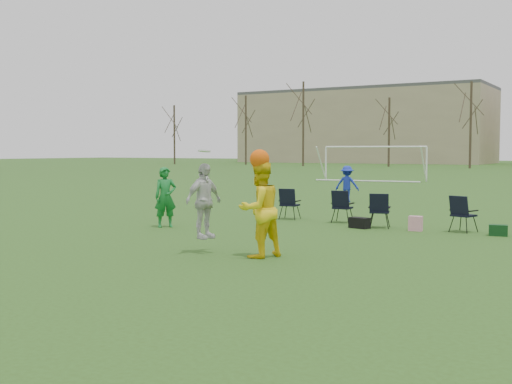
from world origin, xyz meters
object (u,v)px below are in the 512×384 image
Objects in this scene: fielder_blue at (347,184)px; goal_left at (375,153)px; center_contest at (243,205)px; fielder_green_near at (166,197)px.

goal_left is (-5.78, 18.71, 1.17)m from fielder_blue.
fielder_green_near is at bearing 145.66° from center_contest.
fielder_green_near is at bearing -85.77° from goal_left.
fielder_green_near is 5.45m from center_contest.
goal_left is (-4.77, 29.36, 1.08)m from fielder_green_near.
center_contest is at bearing -84.67° from fielder_green_near.
goal_left is at bearing -83.48° from fielder_blue.
center_contest is at bearing 93.64° from fielder_blue.
fielder_blue is 19.62m from goal_left.
center_contest reaches higher than fielder_green_near.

